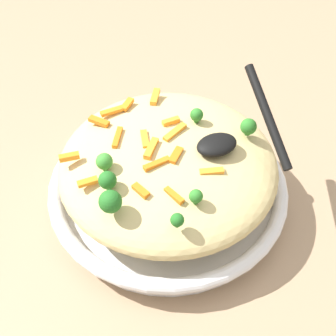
# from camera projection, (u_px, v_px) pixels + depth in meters

# --- Properties ---
(ground_plane) EXTENTS (2.40, 2.40, 0.00)m
(ground_plane) POSITION_uv_depth(u_px,v_px,m) (168.00, 199.00, 0.67)
(ground_plane) COLOR #9E7F60
(serving_bowl) EXTENTS (0.35, 0.35, 0.05)m
(serving_bowl) POSITION_uv_depth(u_px,v_px,m) (168.00, 188.00, 0.65)
(serving_bowl) COLOR silver
(serving_bowl) RESTS_ON ground_plane
(pasta_mound) EXTENTS (0.31, 0.31, 0.08)m
(pasta_mound) POSITION_uv_depth(u_px,v_px,m) (168.00, 164.00, 0.61)
(pasta_mound) COLOR #D1BA7A
(pasta_mound) RESTS_ON serving_bowl
(carrot_piece_0) EXTENTS (0.03, 0.04, 0.01)m
(carrot_piece_0) POSITION_uv_depth(u_px,v_px,m) (118.00, 138.00, 0.59)
(carrot_piece_0) COLOR orange
(carrot_piece_0) RESTS_ON pasta_mound
(carrot_piece_1) EXTENTS (0.03, 0.03, 0.01)m
(carrot_piece_1) POSITION_uv_depth(u_px,v_px,m) (155.00, 97.00, 0.66)
(carrot_piece_1) COLOR orange
(carrot_piece_1) RESTS_ON pasta_mound
(carrot_piece_2) EXTENTS (0.03, 0.02, 0.01)m
(carrot_piece_2) POSITION_uv_depth(u_px,v_px,m) (212.00, 172.00, 0.55)
(carrot_piece_2) COLOR orange
(carrot_piece_2) RESTS_ON pasta_mound
(carrot_piece_3) EXTENTS (0.03, 0.01, 0.01)m
(carrot_piece_3) POSITION_uv_depth(u_px,v_px,m) (171.00, 122.00, 0.61)
(carrot_piece_3) COLOR orange
(carrot_piece_3) RESTS_ON pasta_mound
(carrot_piece_4) EXTENTS (0.03, 0.02, 0.01)m
(carrot_piece_4) POSITION_uv_depth(u_px,v_px,m) (127.00, 104.00, 0.65)
(carrot_piece_4) COLOR orange
(carrot_piece_4) RESTS_ON pasta_mound
(carrot_piece_5) EXTENTS (0.04, 0.02, 0.01)m
(carrot_piece_5) POSITION_uv_depth(u_px,v_px,m) (175.00, 132.00, 0.59)
(carrot_piece_5) COLOR orange
(carrot_piece_5) RESTS_ON pasta_mound
(carrot_piece_6) EXTENTS (0.03, 0.01, 0.01)m
(carrot_piece_6) POSITION_uv_depth(u_px,v_px,m) (88.00, 182.00, 0.54)
(carrot_piece_6) COLOR orange
(carrot_piece_6) RESTS_ON pasta_mound
(carrot_piece_7) EXTENTS (0.02, 0.03, 0.01)m
(carrot_piece_7) POSITION_uv_depth(u_px,v_px,m) (145.00, 139.00, 0.59)
(carrot_piece_7) COLOR orange
(carrot_piece_7) RESTS_ON pasta_mound
(carrot_piece_8) EXTENTS (0.03, 0.03, 0.01)m
(carrot_piece_8) POSITION_uv_depth(u_px,v_px,m) (151.00, 148.00, 0.57)
(carrot_piece_8) COLOR orange
(carrot_piece_8) RESTS_ON pasta_mound
(carrot_piece_9) EXTENTS (0.03, 0.03, 0.01)m
(carrot_piece_9) POSITION_uv_depth(u_px,v_px,m) (99.00, 121.00, 0.62)
(carrot_piece_9) COLOR orange
(carrot_piece_9) RESTS_ON pasta_mound
(carrot_piece_10) EXTENTS (0.04, 0.01, 0.01)m
(carrot_piece_10) POSITION_uv_depth(u_px,v_px,m) (113.00, 111.00, 0.64)
(carrot_piece_10) COLOR orange
(carrot_piece_10) RESTS_ON pasta_mound
(carrot_piece_11) EXTENTS (0.02, 0.03, 0.01)m
(carrot_piece_11) POSITION_uv_depth(u_px,v_px,m) (141.00, 191.00, 0.53)
(carrot_piece_11) COLOR orange
(carrot_piece_11) RESTS_ON pasta_mound
(carrot_piece_12) EXTENTS (0.04, 0.01, 0.01)m
(carrot_piece_12) POSITION_uv_depth(u_px,v_px,m) (157.00, 164.00, 0.56)
(carrot_piece_12) COLOR orange
(carrot_piece_12) RESTS_ON pasta_mound
(carrot_piece_13) EXTENTS (0.03, 0.01, 0.01)m
(carrot_piece_13) POSITION_uv_depth(u_px,v_px,m) (69.00, 157.00, 0.57)
(carrot_piece_13) COLOR orange
(carrot_piece_13) RESTS_ON pasta_mound
(carrot_piece_14) EXTENTS (0.02, 0.03, 0.01)m
(carrot_piece_14) POSITION_uv_depth(u_px,v_px,m) (174.00, 195.00, 0.53)
(carrot_piece_14) COLOR orange
(carrot_piece_14) RESTS_ON pasta_mound
(carrot_piece_15) EXTENTS (0.03, 0.03, 0.01)m
(carrot_piece_15) POSITION_uv_depth(u_px,v_px,m) (173.00, 156.00, 0.56)
(carrot_piece_15) COLOR orange
(carrot_piece_15) RESTS_ON pasta_mound
(broccoli_floret_0) EXTENTS (0.02, 0.02, 0.02)m
(broccoli_floret_0) POSITION_uv_depth(u_px,v_px,m) (177.00, 220.00, 0.49)
(broccoli_floret_0) COLOR #205B1C
(broccoli_floret_0) RESTS_ON pasta_mound
(broccoli_floret_1) EXTENTS (0.02, 0.02, 0.02)m
(broccoli_floret_1) POSITION_uv_depth(u_px,v_px,m) (197.00, 115.00, 0.61)
(broccoli_floret_1) COLOR #296820
(broccoli_floret_1) RESTS_ON pasta_mound
(broccoli_floret_2) EXTENTS (0.02, 0.02, 0.03)m
(broccoli_floret_2) POSITION_uv_depth(u_px,v_px,m) (108.00, 180.00, 0.53)
(broccoli_floret_2) COLOR #205B1C
(broccoli_floret_2) RESTS_ON pasta_mound
(broccoli_floret_3) EXTENTS (0.02, 0.02, 0.03)m
(broccoli_floret_3) POSITION_uv_depth(u_px,v_px,m) (104.00, 161.00, 0.55)
(broccoli_floret_3) COLOR #377928
(broccoli_floret_3) RESTS_ON pasta_mound
(broccoli_floret_4) EXTENTS (0.03, 0.03, 0.03)m
(broccoli_floret_4) POSITION_uv_depth(u_px,v_px,m) (110.00, 202.00, 0.50)
(broccoli_floret_4) COLOR #205B1C
(broccoli_floret_4) RESTS_ON pasta_mound
(broccoli_floret_5) EXTENTS (0.02, 0.02, 0.03)m
(broccoli_floret_5) POSITION_uv_depth(u_px,v_px,m) (248.00, 127.00, 0.60)
(broccoli_floret_5) COLOR #296820
(broccoli_floret_5) RESTS_ON pasta_mound
(broccoli_floret_6) EXTENTS (0.02, 0.02, 0.02)m
(broccoli_floret_6) POSITION_uv_depth(u_px,v_px,m) (196.00, 196.00, 0.51)
(broccoli_floret_6) COLOR #296820
(broccoli_floret_6) RESTS_ON pasta_mound
(serving_spoon) EXTENTS (0.11, 0.14, 0.08)m
(serving_spoon) POSITION_uv_depth(u_px,v_px,m) (234.00, 135.00, 0.57)
(serving_spoon) COLOR black
(serving_spoon) RESTS_ON pasta_mound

